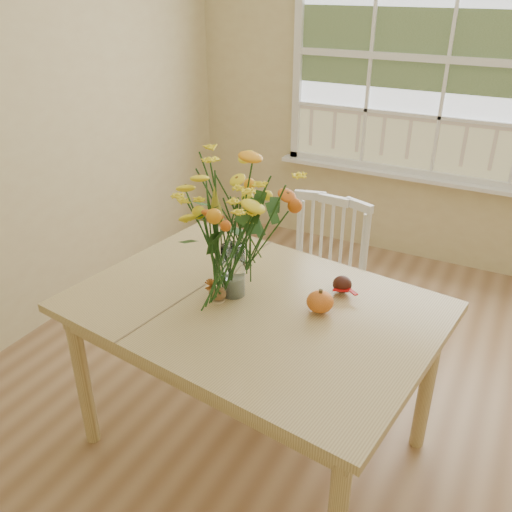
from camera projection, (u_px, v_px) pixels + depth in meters
The scene contains 9 objects.
floor at pixel (316, 440), 2.72m from camera, with size 4.00×4.50×0.01m, color #926A46.
wall_back at pixel (445, 89), 3.86m from camera, with size 4.00×0.02×2.70m, color #D5C088.
window at pixel (448, 63), 3.74m from camera, with size 2.42×0.12×1.74m.
dining_table at pixel (254, 321), 2.38m from camera, with size 1.64×1.27×0.81m.
windsor_chair at pixel (322, 277), 3.07m from camera, with size 0.48×0.46×0.98m.
flower_vase at pixel (232, 221), 2.24m from camera, with size 0.49×0.49×0.58m.
pumpkin at pixel (320, 303), 2.25m from camera, with size 0.11×0.11×0.09m, color #C65B17.
turkey_figurine at pixel (217, 294), 2.33m from camera, with size 0.09×0.07×0.10m.
dark_gourd at pixel (342, 285), 2.39m from camera, with size 0.13×0.09×0.08m.
Camera 1 is at (0.65, -1.90, 2.07)m, focal length 38.00 mm.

